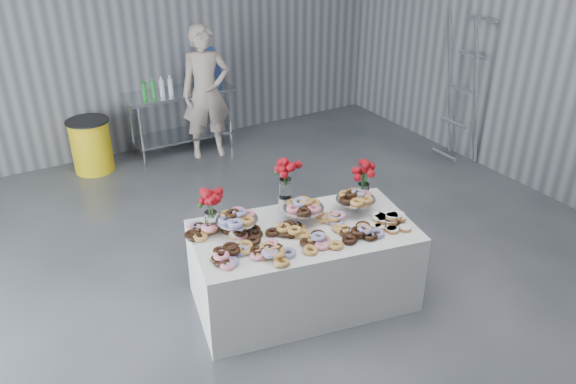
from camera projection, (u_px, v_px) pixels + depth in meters
name	position (u px, v px, depth m)	size (l,w,h in m)	color
ground	(291.00, 333.00, 4.76)	(9.00, 9.00, 0.00)	#35373C
room_walls	(248.00, 15.00, 3.46)	(8.04, 9.04, 4.02)	gray
display_table	(303.00, 266.00, 5.00)	(1.90, 1.00, 0.75)	white
prep_table	(180.00, 110.00, 7.87)	(1.50, 0.60, 0.90)	silver
donut_mounds	(307.00, 228.00, 4.76)	(1.80, 0.80, 0.09)	#B88743
cake_stand_left	(237.00, 218.00, 4.72)	(0.36, 0.36, 0.17)	silver
cake_stand_mid	(304.00, 206.00, 4.89)	(0.36, 0.36, 0.17)	silver
cake_stand_right	(356.00, 198.00, 5.04)	(0.36, 0.36, 0.17)	silver
danish_pile	(391.00, 218.00, 4.88)	(0.48, 0.48, 0.11)	white
bouquet_left	(210.00, 200.00, 4.67)	(0.26, 0.26, 0.42)	white
bouquet_right	(365.00, 173.00, 5.13)	(0.26, 0.26, 0.42)	white
bouquet_center	(285.00, 174.00, 4.92)	(0.26, 0.26, 0.57)	silver
water_jug	(211.00, 68.00, 7.85)	(0.28, 0.28, 0.55)	#416BDD
drink_bottles	(157.00, 87.00, 7.46)	(0.54, 0.08, 0.27)	#268C33
person	(206.00, 93.00, 7.63)	(0.67, 0.44, 1.83)	#CC8C93
trash_barrel	(91.00, 145.00, 7.43)	(0.56, 0.56, 0.71)	yellow
stepladder	(462.00, 90.00, 7.40)	(0.24, 0.51, 2.04)	silver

